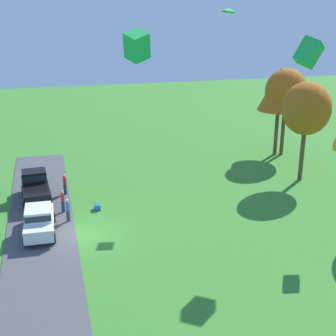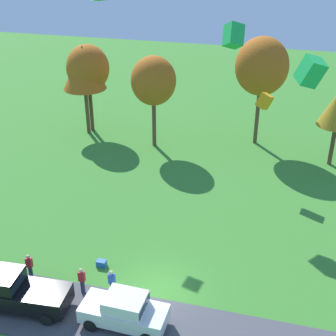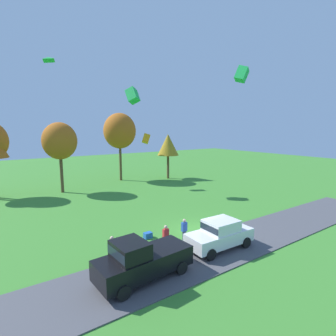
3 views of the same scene
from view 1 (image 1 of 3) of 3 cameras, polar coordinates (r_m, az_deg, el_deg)
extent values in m
plane|color=#3D842D|center=(30.96, -9.89, -8.08)|extent=(120.00, 120.00, 0.00)
cube|color=#4C4C51|center=(30.91, -15.22, -8.48)|extent=(36.00, 4.40, 0.06)
cube|color=black|center=(36.52, -15.81, -2.64)|extent=(5.12, 2.23, 1.00)
cube|color=black|center=(36.96, -16.01, -0.91)|extent=(1.61, 1.86, 0.80)
cube|color=#19232D|center=(36.96, -16.01, -0.91)|extent=(1.64, 1.82, 0.44)
cylinder|color=black|center=(38.27, -17.25, -2.57)|extent=(0.69, 0.28, 0.68)
cylinder|color=black|center=(38.32, -14.56, -2.29)|extent=(0.69, 0.28, 0.68)
cylinder|color=black|center=(35.12, -17.03, -4.54)|extent=(0.69, 0.28, 0.68)
cylinder|color=black|center=(35.17, -14.10, -4.23)|extent=(0.69, 0.28, 0.68)
cube|color=white|center=(31.43, -15.41, -6.46)|extent=(4.44, 1.91, 0.80)
cube|color=white|center=(31.03, -15.53, -5.29)|extent=(2.04, 1.69, 0.70)
cube|color=#19232D|center=(31.03, -15.53, -5.29)|extent=(2.08, 1.66, 0.38)
cylinder|color=black|center=(33.01, -16.77, -6.08)|extent=(0.69, 0.26, 0.68)
cylinder|color=black|center=(32.92, -13.79, -5.87)|extent=(0.69, 0.26, 0.68)
cylinder|color=black|center=(30.32, -17.03, -8.45)|extent=(0.69, 0.26, 0.68)
cylinder|color=black|center=(30.22, -13.77, -8.23)|extent=(0.69, 0.26, 0.68)
cylinder|color=#2D334C|center=(37.43, -12.42, -2.56)|extent=(0.24, 0.24, 0.88)
cube|color=red|center=(37.17, -12.50, -1.50)|extent=(0.36, 0.22, 0.60)
sphere|color=beige|center=(37.03, -12.55, -0.90)|extent=(0.22, 0.22, 0.22)
cylinder|color=#2D334C|center=(32.81, -12.07, -5.74)|extent=(0.24, 0.24, 0.88)
cube|color=#2851AD|center=(32.51, -12.16, -4.56)|extent=(0.36, 0.22, 0.60)
sphere|color=beige|center=(32.34, -12.22, -3.88)|extent=(0.22, 0.22, 0.22)
cylinder|color=#2D334C|center=(34.31, -12.66, -4.64)|extent=(0.24, 0.24, 0.88)
cube|color=red|center=(34.02, -12.75, -3.50)|extent=(0.36, 0.22, 0.60)
sphere|color=beige|center=(33.86, -12.80, -2.85)|extent=(0.22, 0.22, 0.22)
cylinder|color=brown|center=(47.16, 13.05, 4.23)|extent=(0.36, 0.36, 4.48)
cone|color=#B25B19|center=(46.27, 13.45, 9.32)|extent=(4.03, 4.03, 4.03)
cylinder|color=brown|center=(47.33, 13.81, 4.21)|extent=(0.36, 0.36, 4.45)
ellipsoid|color=#B25B19|center=(46.49, 14.20, 9.01)|extent=(4.01, 4.01, 4.41)
cylinder|color=brown|center=(40.65, 16.00, 1.51)|extent=(0.36, 0.36, 4.39)
ellipsoid|color=#B25B19|center=(39.67, 16.53, 6.97)|extent=(3.95, 3.95, 4.34)
cube|color=blue|center=(34.42, -8.61, -4.73)|extent=(0.56, 0.40, 0.40)
cube|color=green|center=(30.38, 16.78, 13.33)|extent=(1.57, 2.09, 2.08)
pyramid|color=green|center=(37.71, 7.41, 18.59)|extent=(1.34, 1.33, 0.50)
cube|color=green|center=(21.40, -3.83, 14.65)|extent=(1.52, 1.28, 1.57)
camera|label=2|loc=(28.25, -57.26, 19.55)|focal=50.00mm
camera|label=3|loc=(42.35, -31.60, 7.64)|focal=28.00mm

